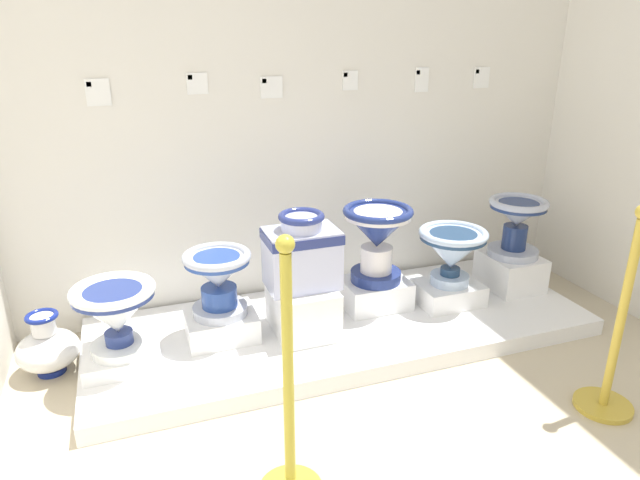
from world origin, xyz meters
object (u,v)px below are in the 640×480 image
info_placard_third (271,87)px  info_placard_second (197,83)px  info_placard_fourth (350,80)px  stanchion_post_near_left (289,421)px  plinth_block_leftmost (375,293)px  plinth_block_squat_floral (302,308)px  plinth_block_central_ornate (448,293)px  plinth_block_broad_patterned (122,358)px  plinth_block_rightmost (221,325)px  antique_toilet_broad_patterned (115,310)px  plinth_block_pale_glazed (510,271)px  info_placard_first (98,92)px  antique_toilet_pale_glazed (517,218)px  antique_toilet_squat_floral (302,251)px  antique_toilet_central_ornate (452,249)px  stanchion_post_near_right (614,354)px  decorative_vase_companion (48,348)px  info_placard_fifth (422,79)px  antique_toilet_leftmost (377,233)px  antique_toilet_rightmost (218,275)px

info_placard_third → info_placard_second: bearing=-180.0°
info_placard_fourth → stanchion_post_near_left: size_ratio=0.11×
plinth_block_leftmost → info_placard_fourth: bearing=91.2°
plinth_block_squat_floral → plinth_block_central_ornate: bearing=1.5°
plinth_block_broad_patterned → plinth_block_rightmost: bearing=12.1°
antique_toilet_broad_patterned → plinth_block_pale_glazed: antique_toilet_broad_patterned is taller
plinth_block_leftmost → info_placard_first: 1.86m
antique_toilet_pale_glazed → info_placard_second: (-1.81, 0.47, 0.82)m
antique_toilet_squat_floral → info_placard_second: bearing=125.5°
plinth_block_central_ornate → antique_toilet_squat_floral: bearing=-178.5°
antique_toilet_central_ornate → stanchion_post_near_right: size_ratio=0.41×
plinth_block_broad_patterned → antique_toilet_central_ornate: size_ratio=0.90×
antique_toilet_pale_glazed → stanchion_post_near_right: 1.15m
antique_toilet_squat_floral → antique_toilet_central_ornate: bearing=1.5°
antique_toilet_central_ornate → plinth_block_squat_floral: bearing=-178.5°
info_placard_third → decorative_vase_companion: size_ratio=0.38×
plinth_block_broad_patterned → plinth_block_squat_floral: plinth_block_squat_floral is taller
antique_toilet_central_ornate → stanchion_post_near_left: bearing=-141.8°
plinth_block_leftmost → stanchion_post_near_left: (-0.86, -1.13, 0.15)m
plinth_block_leftmost → info_placard_fifth: (0.47, 0.42, 1.17)m
info_placard_fourth → info_placard_third: bearing=180.0°
antique_toilet_leftmost → antique_toilet_central_ornate: size_ratio=1.12×
antique_toilet_central_ornate → info_placard_fourth: (-0.44, 0.53, 0.92)m
plinth_block_squat_floral → info_placard_fifth: bearing=30.2°
antique_toilet_broad_patterned → plinth_block_leftmost: 1.46m
plinth_block_central_ornate → info_placard_third: bearing=149.7°
info_placard_third → stanchion_post_near_right: (1.12, -1.55, -1.05)m
antique_toilet_pale_glazed → plinth_block_squat_floral: bearing=-176.2°
antique_toilet_broad_patterned → info_placard_fifth: info_placard_fifth is taller
info_placard_first → decorative_vase_companion: (-0.39, -0.38, -1.20)m
antique_toilet_leftmost → info_placard_first: (-1.39, 0.42, 0.79)m
plinth_block_squat_floral → info_placard_second: size_ratio=3.55×
info_placard_third → plinth_block_broad_patterned: bearing=-148.0°
antique_toilet_pale_glazed → info_placard_fifth: info_placard_fifth is taller
antique_toilet_broad_patterned → antique_toilet_leftmost: antique_toilet_leftmost is taller
plinth_block_broad_patterned → antique_toilet_rightmost: size_ratio=1.03×
antique_toilet_leftmost → plinth_block_pale_glazed: (0.92, -0.04, -0.35)m
plinth_block_squat_floral → plinth_block_central_ornate: (0.93, 0.02, -0.07)m
stanchion_post_near_right → info_placard_third: bearing=126.0°
antique_toilet_leftmost → antique_toilet_squat_floral: bearing=-164.7°
info_placard_first → plinth_block_leftmost: bearing=-16.9°
info_placard_second → info_placard_fourth: 0.88m
plinth_block_pale_glazed → info_placard_second: bearing=165.6°
antique_toilet_central_ornate → stanchion_post_near_right: bearing=-78.3°
antique_toilet_squat_floral → info_placard_third: bearing=89.0°
plinth_block_leftmost → info_placard_fifth: size_ratio=2.60×
info_placard_third → plinth_block_central_ornate: bearing=-30.3°
info_placard_second → antique_toilet_pale_glazed: bearing=-14.4°
antique_toilet_central_ornate → antique_toilet_rightmost: bearing=177.8°
plinth_block_central_ornate → plinth_block_squat_floral: bearing=-178.5°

